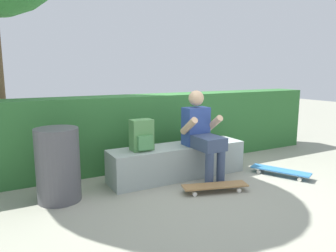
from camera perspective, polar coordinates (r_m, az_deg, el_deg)
ground_plane at (r=4.16m, az=4.68°, el=-10.66°), size 24.00×24.00×0.00m
bench_main at (r=4.42m, az=1.80°, el=-6.32°), size 1.94×0.47×0.45m
person_skater at (r=4.27m, az=6.07°, el=-1.12°), size 0.49×0.62×1.20m
skateboard_near_person at (r=3.96m, az=8.46°, el=-10.63°), size 0.82×0.42×0.09m
skateboard_beside_bench at (r=4.75m, az=19.54°, el=-7.60°), size 0.53×0.81×0.09m
backpack_on_bench at (r=4.07m, az=-4.73°, el=-1.72°), size 0.28×0.23×0.40m
hedge_row at (r=4.96m, az=-4.20°, el=-0.71°), size 6.37×0.53×1.09m
trash_bin at (r=3.79m, az=-19.18°, el=-6.61°), size 0.48×0.48×0.84m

